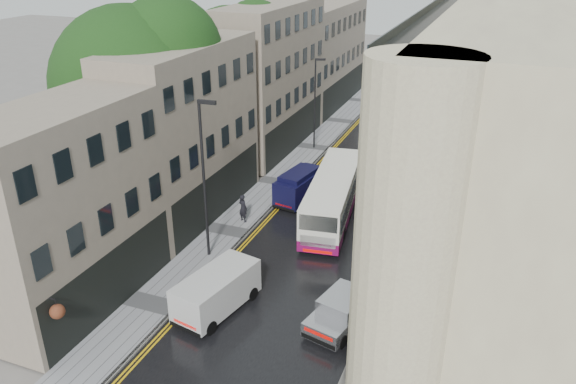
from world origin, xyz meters
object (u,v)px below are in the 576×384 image
Objects in this scene: navy_van at (278,190)px; lamp_post_far at (315,105)px; white_lorry at (382,157)px; tree_far at (232,78)px; cream_bus at (307,215)px; tree_near at (134,110)px; pedestrian at (243,208)px; silver_hatchback at (310,319)px; white_van at (180,302)px; lamp_post_near at (204,182)px.

lamp_post_far reaches higher than navy_van.
white_lorry is at bearing -59.76° from lamp_post_far.
tree_far is 1.59× the size of white_lorry.
navy_van is (-3.29, 3.43, -0.30)m from cream_bus.
tree_near is at bearing -91.32° from tree_far.
lamp_post_far is at bearing -67.09° from pedestrian.
white_lorry is 9.14m from lamp_post_far.
tree_near is at bearing 164.06° from silver_hatchback.
cream_bus is 10.17m from white_lorry.
silver_hatchback is 0.91× the size of white_van.
lamp_post_far reaches higher than pedestrian.
white_van is (-6.08, -1.34, 0.25)m from silver_hatchback.
tree_far is at bearing 108.77° from lamp_post_near.
tree_far is at bearing 169.44° from white_lorry.
tree_near is 1.11× the size of tree_far.
navy_van is at bearing 78.13° from lamp_post_near.
white_lorry is 20.62m from white_van.
white_lorry is 1.68× the size of white_van.
white_lorry is at bearing 68.46° from cream_bus.
white_lorry reaches higher than cream_bus.
lamp_post_near reaches higher than lamp_post_far.
lamp_post_far is at bearing 99.42° from cream_bus.
lamp_post_near reaches higher than white_lorry.
cream_bus is at bearing -162.07° from pedestrian.
tree_near is at bearing 148.36° from lamp_post_near.
pedestrian is at bearing 86.47° from lamp_post_near.
lamp_post_far is (-4.75, 15.24, 2.48)m from cream_bus.
white_van is at bearing -113.57° from cream_bus.
pedestrian is at bearing 144.01° from silver_hatchback.
tree_far is 13.11m from navy_van.
tree_near is 1.52× the size of lamp_post_near.
tree_far is 1.62× the size of lamp_post_far.
tree_far is 2.67× the size of white_van.
silver_hatchback is (14.74, -8.31, -6.13)m from tree_near.
tree_far reaches higher than silver_hatchback.
pedestrian is 15.23m from lamp_post_far.
tree_near reaches higher than white_van.
silver_hatchback is 13.80m from navy_van.
cream_bus is at bearing 86.14° from white_van.
white_van is 0.61× the size of lamp_post_far.
silver_hatchback is at bearing -51.99° from navy_van.
cream_bus is at bearing 2.00° from tree_near.
white_lorry is 1.72× the size of navy_van.
white_lorry is 1.84× the size of silver_hatchback.
tree_far reaches higher than white_lorry.
silver_hatchback is 2.29× the size of pedestrian.
pedestrian is (7.04, 0.70, -5.90)m from tree_near.
tree_far is 2.92× the size of silver_hatchback.
white_lorry is 0.86× the size of lamp_post_near.
cream_bus is 1.37× the size of white_lorry.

